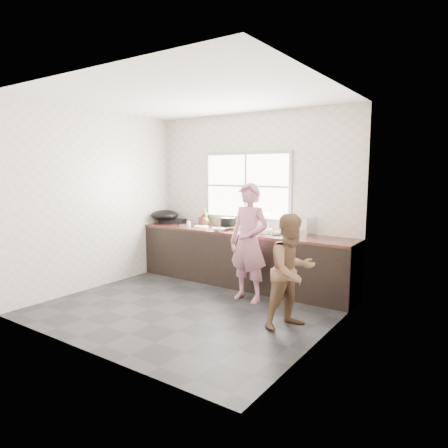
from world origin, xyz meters
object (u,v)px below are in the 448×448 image
Objects in this scene: bowl_mince at (219,230)px; dish_rack at (302,226)px; bottle_green at (205,217)px; glass_jar at (189,224)px; burner at (175,221)px; bottle_brown_short at (205,220)px; person_side at (292,271)px; plate_food at (202,227)px; pot_lid_right at (200,225)px; black_pot at (228,223)px; bowl_crabs at (263,232)px; wok at (165,215)px; woman at (249,246)px; bottle_brown_tall at (203,220)px; bowl_held at (277,233)px; pot_lid_left at (187,224)px; cutting_board at (238,228)px.

dish_rack is at bearing 20.16° from bowl_mince.
bottle_green is 3.14× the size of glass_jar.
bowl_mince is 0.45× the size of burner.
person_side is at bearing -30.08° from bottle_brown_short.
plate_food is 0.90× the size of pot_lid_right.
bowl_mince is at bearing -36.20° from bottle_green.
pot_lid_right is (-0.60, 0.03, -0.08)m from black_pot.
wok reaches higher than bowl_crabs.
bowl_mince is 1.34m from wok.
bottle_brown_tall is (-1.35, 0.71, 0.20)m from woman.
burner is (-2.19, 0.24, 0.00)m from bowl_held.
woman is 1.59m from glass_jar.
bottle_brown_short reaches higher than burner.
bottle_brown_short is 0.67× the size of pot_lid_left.
black_pot is 1.32× the size of bottle_brown_short.
wok reaches higher than bottle_brown_short.
plate_food is 0.22m from pot_lid_right.
glass_jar is at bearing -107.74° from pot_lid_right.
person_side is at bearing -24.56° from burner.
plate_food is 0.30m from bottle_green.
bowl_held is 1.41m from plate_food.
pot_lid_right is at bearing 133.48° from plate_food.
bowl_mince is 0.67m from bottle_brown_tall.
black_pot is at bearing -2.49° from pot_lid_right.
pot_lid_right is at bearing 72.26° from glass_jar.
bowl_mince is at bearing 85.54° from person_side.
woman is 1.52m from bottle_brown_short.
plate_food is (-1.41, 0.02, -0.02)m from bowl_held.
pot_lid_left is at bearing 137.66° from glass_jar.
plate_food is (-0.45, -0.13, -0.08)m from black_pot.
wok is at bearing -159.22° from dish_rack.
burner is 1.56× the size of pot_lid_left.
bottle_brown_tall is at bearing -179.72° from black_pot.
bottle_brown_short is (-0.49, 0.02, 0.00)m from black_pot.
bowl_held reaches higher than plate_food.
bottle_brown_tall is at bearing 8.96° from pot_lid_left.
bowl_crabs is at bearing -10.18° from bottle_brown_tall.
black_pot is at bearing 171.14° from bowl_held.
bowl_held is 0.75× the size of pot_lid_right.
bottle_green reaches higher than bowl_mince.
bowl_crabs is at bearing -16.84° from black_pot.
glass_jar is (-0.67, -0.20, -0.04)m from black_pot.
person_side reaches higher than cutting_board.
woman reaches higher than bottle_green.
bowl_held reaches higher than pot_lid_right.
cutting_board is 4.21× the size of glass_jar.
woman reaches higher than cutting_board.
black_pot is 1.25m from dish_rack.
pot_lid_left is (0.40, -0.14, -0.03)m from burner.
dish_rack is (1.70, 0.24, 0.12)m from plate_food.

